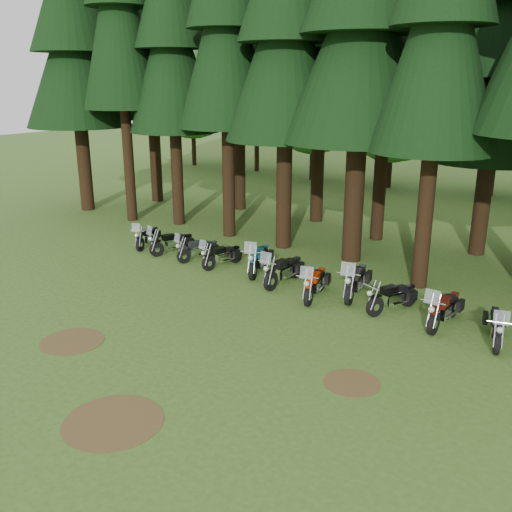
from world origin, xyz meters
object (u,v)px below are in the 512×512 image
at_px(motorcycle_1, 172,243).
at_px(motorcycle_9, 444,310).
at_px(motorcycle_2, 198,250).
at_px(motorcycle_8, 393,298).
at_px(motorcycle_10, 496,327).
at_px(motorcycle_5, 283,271).
at_px(motorcycle_6, 315,284).
at_px(motorcycle_4, 259,260).
at_px(motorcycle_0, 147,237).
at_px(motorcycle_7, 356,282).
at_px(motorcycle_3, 222,256).

height_order(motorcycle_1, motorcycle_9, motorcycle_9).
xyz_separation_m(motorcycle_2, motorcycle_8, (8.53, -0.47, 0.02)).
relative_size(motorcycle_9, motorcycle_10, 1.09).
bearing_deg(motorcycle_5, motorcycle_2, 176.02).
xyz_separation_m(motorcycle_1, motorcycle_6, (7.43, -0.93, 0.03)).
bearing_deg(motorcycle_4, motorcycle_0, 160.02).
relative_size(motorcycle_4, motorcycle_8, 1.17).
xyz_separation_m(motorcycle_0, motorcycle_10, (14.85, -1.09, 0.03)).
bearing_deg(motorcycle_5, motorcycle_7, 9.98).
bearing_deg(motorcycle_3, motorcycle_6, 1.30).
bearing_deg(motorcycle_4, motorcycle_7, -21.24).
bearing_deg(motorcycle_5, motorcycle_4, 161.39).
bearing_deg(motorcycle_3, motorcycle_5, 5.54).
xyz_separation_m(motorcycle_7, motorcycle_9, (3.21, -0.66, -0.03)).
bearing_deg(motorcycle_3, motorcycle_1, -172.26).
xyz_separation_m(motorcycle_2, motorcycle_9, (10.21, -0.64, 0.07)).
xyz_separation_m(motorcycle_0, motorcycle_3, (4.40, -0.26, -0.01)).
distance_m(motorcycle_3, motorcycle_10, 10.49).
distance_m(motorcycle_8, motorcycle_9, 1.68).
bearing_deg(motorcycle_3, motorcycle_2, -173.67).
distance_m(motorcycle_6, motorcycle_9, 4.28).
bearing_deg(motorcycle_5, motorcycle_6, -16.30).
distance_m(motorcycle_1, motorcycle_3, 2.81).
height_order(motorcycle_2, motorcycle_10, motorcycle_10).
bearing_deg(motorcycle_8, motorcycle_7, -176.19).
bearing_deg(motorcycle_5, motorcycle_8, -0.04).
bearing_deg(motorcycle_0, motorcycle_1, -22.48).
relative_size(motorcycle_0, motorcycle_7, 0.81).
xyz_separation_m(motorcycle_5, motorcycle_8, (4.18, -0.08, -0.05)).
distance_m(motorcycle_3, motorcycle_5, 3.06).
bearing_deg(motorcycle_4, motorcycle_9, -25.75).
height_order(motorcycle_0, motorcycle_1, motorcycle_1).
bearing_deg(motorcycle_0, motorcycle_7, -19.39).
height_order(motorcycle_4, motorcycle_5, motorcycle_4).
height_order(motorcycle_2, motorcycle_9, motorcycle_9).
height_order(motorcycle_6, motorcycle_9, motorcycle_9).
relative_size(motorcycle_0, motorcycle_5, 0.86).
xyz_separation_m(motorcycle_2, motorcycle_3, (1.31, -0.10, 0.00)).
bearing_deg(motorcycle_1, motorcycle_10, 15.31).
height_order(motorcycle_4, motorcycle_10, motorcycle_4).
bearing_deg(motorcycle_3, motorcycle_10, 6.34).
distance_m(motorcycle_9, motorcycle_10, 1.59).
bearing_deg(motorcycle_7, motorcycle_9, -23.61).
bearing_deg(motorcycle_8, motorcycle_5, -159.41).
relative_size(motorcycle_2, motorcycle_10, 0.93).
height_order(motorcycle_1, motorcycle_7, motorcycle_7).
height_order(motorcycle_1, motorcycle_2, motorcycle_1).
relative_size(motorcycle_0, motorcycle_1, 0.96).
height_order(motorcycle_0, motorcycle_6, motorcycle_6).
bearing_deg(motorcycle_9, motorcycle_2, 178.81).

